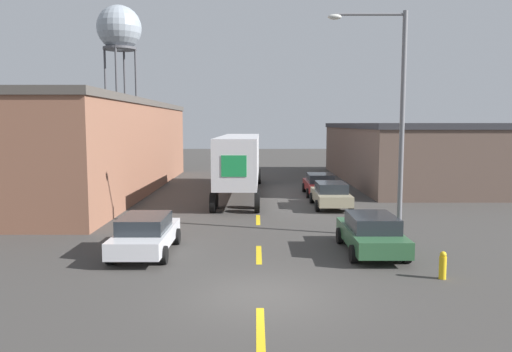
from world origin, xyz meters
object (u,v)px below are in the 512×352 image
(parked_car_right_mid, at_px, (331,194))
(street_lamp, at_px, (394,108))
(parked_car_right_far, at_px, (320,184))
(water_tower, at_px, (120,30))
(parked_car_left_near, at_px, (146,234))
(fire_hydrant, at_px, (443,265))
(semi_truck, at_px, (241,159))
(parked_car_right_near, at_px, (371,233))

(parked_car_right_mid, distance_m, street_lamp, 8.92)
(parked_car_right_far, height_order, street_lamp, street_lamp)
(parked_car_right_far, distance_m, water_tower, 42.56)
(parked_car_right_far, xyz_separation_m, parked_car_right_mid, (0.00, -4.89, 0.00))
(parked_car_left_near, height_order, fire_hydrant, parked_car_left_near)
(parked_car_right_far, distance_m, fire_hydrant, 18.13)
(fire_hydrant, bearing_deg, parked_car_right_mid, 96.43)
(semi_truck, relative_size, parked_car_right_mid, 3.50)
(parked_car_left_near, bearing_deg, water_tower, 105.84)
(semi_truck, height_order, water_tower, water_tower)
(parked_car_left_near, bearing_deg, fire_hydrant, -16.98)
(semi_truck, xyz_separation_m, parked_car_right_near, (5.29, -15.26, -1.67))
(parked_car_right_near, xyz_separation_m, fire_hydrant, (1.49, -3.14, -0.32))
(semi_truck, relative_size, parked_car_right_near, 3.50)
(parked_car_left_near, bearing_deg, semi_truck, 78.95)
(parked_car_left_near, xyz_separation_m, parked_car_right_near, (8.30, 0.15, 0.00))
(parked_car_right_far, relative_size, street_lamp, 0.49)
(parked_car_right_far, xyz_separation_m, street_lamp, (1.40, -12.38, 4.63))
(parked_car_right_far, xyz_separation_m, water_tower, (-21.89, 32.83, 15.95))
(semi_truck, xyz_separation_m, fire_hydrant, (6.78, -18.40, -1.99))
(semi_truck, height_order, parked_car_right_far, semi_truck)
(semi_truck, height_order, fire_hydrant, semi_truck)
(parked_car_left_near, bearing_deg, parked_car_right_mid, 50.82)
(street_lamp, bearing_deg, parked_car_right_far, 96.44)
(parked_car_right_near, height_order, parked_car_right_mid, same)
(parked_car_right_near, height_order, parked_car_right_far, same)
(parked_car_right_near, relative_size, fire_hydrant, 5.25)
(parked_car_right_near, distance_m, parked_car_right_mid, 10.04)
(parked_car_right_near, xyz_separation_m, street_lamp, (1.40, 2.54, 4.63))
(parked_car_right_mid, bearing_deg, parked_car_left_near, -129.18)
(water_tower, xyz_separation_m, street_lamp, (23.29, -45.21, -11.33))
(semi_truck, bearing_deg, parked_car_right_mid, -43.87)
(parked_car_left_near, height_order, street_lamp, street_lamp)
(parked_car_right_far, bearing_deg, fire_hydrant, -85.30)
(fire_hydrant, bearing_deg, semi_truck, 110.22)
(parked_car_right_mid, bearing_deg, parked_car_right_near, -90.00)
(parked_car_right_near, distance_m, parked_car_right_far, 14.92)
(parked_car_right_far, bearing_deg, street_lamp, -83.56)
(semi_truck, height_order, street_lamp, street_lamp)
(parked_car_right_mid, bearing_deg, parked_car_right_far, 90.00)
(parked_car_left_near, height_order, parked_car_right_far, same)
(parked_car_left_near, distance_m, water_tower, 52.29)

